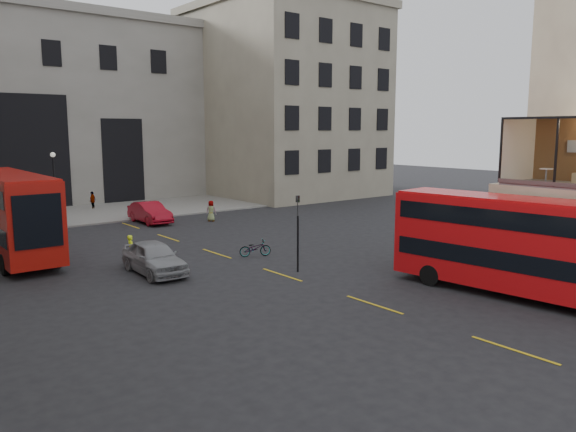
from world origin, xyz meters
TOP-DOWN VIEW (x-y plane):
  - ground at (0.00, 0.00)m, footprint 140.00×140.00m
  - gateway at (-5.00, 47.99)m, footprint 35.00×10.60m
  - building_right at (20.00, 39.97)m, footprint 16.60×18.60m
  - pavement_far at (-6.00, 38.00)m, footprint 40.00×12.00m
  - traffic_light_near at (-1.00, 12.00)m, footprint 0.16×0.20m
  - street_lamp_b at (-6.00, 34.00)m, footprint 0.36×0.36m
  - bus_near at (3.50, 3.16)m, footprint 3.50×10.66m
  - bus_far at (-11.22, 24.36)m, footprint 2.76×11.61m
  - car_a at (-6.67, 16.12)m, footprint 2.10×4.79m
  - car_b at (-0.29, 30.34)m, footprint 1.73×4.80m
  - bicycle at (-0.66, 16.12)m, footprint 1.87×1.22m
  - cyclist at (-6.80, 18.58)m, footprint 0.52×0.65m
  - pedestrian_b at (-6.40, 32.95)m, footprint 1.33×1.25m
  - pedestrian_c at (-1.18, 40.00)m, footprint 0.96×0.94m
  - pedestrian_d at (3.71, 28.12)m, footprint 0.89×0.92m
  - cafe_table_far at (5.89, 3.31)m, footprint 0.55×0.55m

SIDE VIEW (x-z plane):
  - ground at x=0.00m, z-range 0.00..0.00m
  - pavement_far at x=-6.00m, z-range 0.00..0.12m
  - bicycle at x=-0.66m, z-range 0.00..0.93m
  - cyclist at x=-6.80m, z-range 0.00..1.56m
  - car_b at x=-0.29m, z-range 0.00..1.57m
  - pedestrian_d at x=3.71m, z-range 0.00..1.60m
  - car_a at x=-6.67m, z-range 0.00..1.61m
  - pedestrian_c at x=-1.18m, z-range 0.00..1.62m
  - pedestrian_b at x=-6.40m, z-range 0.00..1.81m
  - bus_near at x=3.50m, z-range 0.26..4.43m
  - street_lamp_b at x=-6.00m, z-range -0.27..5.06m
  - traffic_light_near at x=-1.00m, z-range 0.52..4.32m
  - bus_far at x=-11.22m, z-range 0.29..4.91m
  - cafe_table_far at x=5.89m, z-range 4.71..5.39m
  - gateway at x=-5.00m, z-range 0.39..18.39m
  - building_right at x=20.00m, z-range 0.39..20.39m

